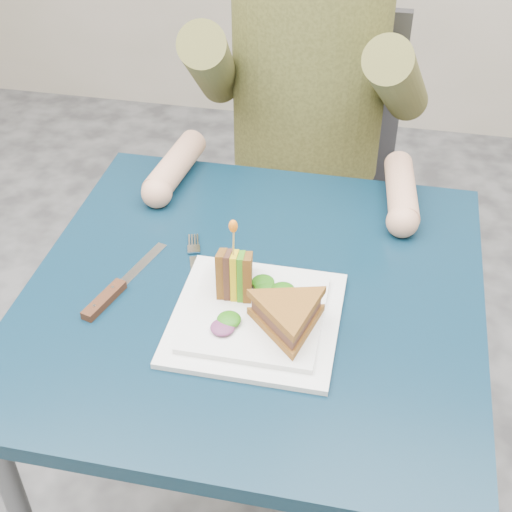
% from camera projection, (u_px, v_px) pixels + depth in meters
% --- Properties ---
extents(table, '(0.75, 0.75, 0.73)m').
position_uv_depth(table, '(254.00, 323.00, 1.23)').
color(table, black).
rests_on(table, ground).
extents(chair, '(0.42, 0.40, 0.93)m').
position_uv_depth(chair, '(309.00, 170.00, 1.83)').
color(chair, '#47474C').
rests_on(chair, ground).
extents(diner, '(0.54, 0.59, 0.74)m').
position_uv_depth(diner, '(309.00, 47.00, 1.51)').
color(diner, '#4A4A21').
rests_on(diner, chair).
extents(plate, '(0.26, 0.26, 0.02)m').
position_uv_depth(plate, '(256.00, 317.00, 1.12)').
color(plate, white).
rests_on(plate, table).
extents(sandwich_flat, '(0.20, 0.20, 0.05)m').
position_uv_depth(sandwich_flat, '(288.00, 316.00, 1.07)').
color(sandwich_flat, brown).
rests_on(sandwich_flat, plate).
extents(sandwich_upright, '(0.08, 0.12, 0.12)m').
position_uv_depth(sandwich_upright, '(234.00, 273.00, 1.13)').
color(sandwich_upright, brown).
rests_on(sandwich_upright, plate).
extents(fork, '(0.07, 0.18, 0.01)m').
position_uv_depth(fork, '(195.00, 268.00, 1.22)').
color(fork, silver).
rests_on(fork, table).
extents(knife, '(0.08, 0.22, 0.02)m').
position_uv_depth(knife, '(112.00, 293.00, 1.16)').
color(knife, silver).
rests_on(knife, table).
extents(toothpick, '(0.01, 0.01, 0.06)m').
position_uv_depth(toothpick, '(234.00, 241.00, 1.09)').
color(toothpick, tan).
rests_on(toothpick, sandwich_upright).
extents(toothpick_frill, '(0.01, 0.01, 0.02)m').
position_uv_depth(toothpick_frill, '(233.00, 226.00, 1.07)').
color(toothpick_frill, orange).
rests_on(toothpick_frill, sandwich_upright).
extents(lettuce_spill, '(0.15, 0.13, 0.02)m').
position_uv_depth(lettuce_spill, '(260.00, 303.00, 1.11)').
color(lettuce_spill, '#337A14').
rests_on(lettuce_spill, plate).
extents(onion_ring, '(0.04, 0.04, 0.02)m').
position_uv_depth(onion_ring, '(266.00, 304.00, 1.10)').
color(onion_ring, '#9E4C7A').
rests_on(onion_ring, plate).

